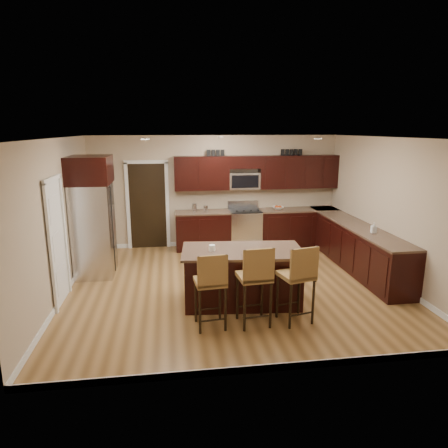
{
  "coord_description": "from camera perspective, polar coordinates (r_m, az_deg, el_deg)",
  "views": [
    {
      "loc": [
        -1.13,
        -6.89,
        2.85
      ],
      "look_at": [
        -0.12,
        0.4,
        1.09
      ],
      "focal_mm": 32.0,
      "sensor_mm": 36.0,
      "label": 1
    }
  ],
  "objects": [
    {
      "name": "floor",
      "position": [
        7.54,
        1.32,
        -8.76
      ],
      "size": [
        6.0,
        6.0,
        0.0
      ],
      "primitive_type": "plane",
      "color": "olive",
      "rests_on": "ground"
    },
    {
      "name": "ceiling",
      "position": [
        6.98,
        1.44,
        12.22
      ],
      "size": [
        6.0,
        6.0,
        0.0
      ],
      "primitive_type": "plane",
      "rotation": [
        3.14,
        0.0,
        0.0
      ],
      "color": "silver",
      "rests_on": "wall_back"
    },
    {
      "name": "wall_back",
      "position": [
        9.82,
        -1.22,
        4.67
      ],
      "size": [
        6.0,
        0.0,
        6.0
      ],
      "primitive_type": "plane",
      "rotation": [
        1.57,
        0.0,
        0.0
      ],
      "color": "tan",
      "rests_on": "floor"
    },
    {
      "name": "wall_left",
      "position": [
        7.29,
        -22.58,
        0.54
      ],
      "size": [
        0.0,
        5.5,
        5.5
      ],
      "primitive_type": "plane",
      "rotation": [
        1.57,
        0.0,
        1.57
      ],
      "color": "tan",
      "rests_on": "floor"
    },
    {
      "name": "wall_right",
      "position": [
        8.17,
        22.64,
        1.83
      ],
      "size": [
        0.0,
        5.5,
        5.5
      ],
      "primitive_type": "plane",
      "rotation": [
        1.57,
        0.0,
        -1.57
      ],
      "color": "tan",
      "rests_on": "floor"
    },
    {
      "name": "base_cabinets",
      "position": [
        9.18,
        11.66,
        -1.9
      ],
      "size": [
        4.02,
        3.96,
        0.92
      ],
      "color": "black",
      "rests_on": "floor"
    },
    {
      "name": "upper_cabinets",
      "position": [
        9.77,
        5.02,
        7.48
      ],
      "size": [
        4.0,
        0.33,
        0.8
      ],
      "color": "black",
      "rests_on": "wall_back"
    },
    {
      "name": "range",
      "position": [
        9.81,
        2.96,
        -0.59
      ],
      "size": [
        0.76,
        0.64,
        1.11
      ],
      "color": "silver",
      "rests_on": "floor"
    },
    {
      "name": "microwave",
      "position": [
        9.74,
        2.88,
        6.19
      ],
      "size": [
        0.76,
        0.31,
        0.4
      ],
      "primitive_type": "cube",
      "color": "silver",
      "rests_on": "upper_cabinets"
    },
    {
      "name": "doorway",
      "position": [
        9.81,
        -10.82,
        2.52
      ],
      "size": [
        0.85,
        0.03,
        2.06
      ],
      "primitive_type": "cube",
      "color": "black",
      "rests_on": "floor"
    },
    {
      "name": "pantry_door",
      "position": [
        7.08,
        -22.77,
        -2.6
      ],
      "size": [
        0.03,
        0.8,
        2.04
      ],
      "primitive_type": "cube",
      "color": "white",
      "rests_on": "floor"
    },
    {
      "name": "letter_decor",
      "position": [
        9.7,
        4.24,
        10.15
      ],
      "size": [
        2.2,
        0.03,
        0.15
      ],
      "primitive_type": null,
      "color": "black",
      "rests_on": "upper_cabinets"
    },
    {
      "name": "island",
      "position": [
        6.72,
        2.59,
        -7.67
      ],
      "size": [
        2.05,
        1.2,
        0.92
      ],
      "rotation": [
        0.0,
        0.0,
        -0.09
      ],
      "color": "black",
      "rests_on": "floor"
    },
    {
      "name": "stool_left",
      "position": [
        5.75,
        -1.87,
        -8.28
      ],
      "size": [
        0.47,
        0.47,
        1.16
      ],
      "rotation": [
        0.0,
        0.0,
        0.09
      ],
      "color": "olive",
      "rests_on": "floor"
    },
    {
      "name": "stool_mid",
      "position": [
        5.82,
        4.54,
        -7.55
      ],
      "size": [
        0.5,
        0.5,
        1.23
      ],
      "rotation": [
        0.0,
        0.0,
        0.1
      ],
      "color": "olive",
      "rests_on": "floor"
    },
    {
      "name": "stool_right",
      "position": [
        6.0,
        10.62,
        -7.23
      ],
      "size": [
        0.55,
        0.55,
        1.21
      ],
      "rotation": [
        0.0,
        0.0,
        0.24
      ],
      "color": "olive",
      "rests_on": "floor"
    },
    {
      "name": "refrigerator",
      "position": [
        8.19,
        -18.22,
        1.2
      ],
      "size": [
        0.79,
        0.97,
        2.35
      ],
      "color": "silver",
      "rests_on": "floor"
    },
    {
      "name": "floor_mat",
      "position": [
        9.21,
        7.19,
        -4.64
      ],
      "size": [
        0.93,
        0.71,
        0.01
      ],
      "primitive_type": "cube",
      "rotation": [
        0.0,
        0.0,
        -0.19
      ],
      "color": "brown",
      "rests_on": "floor"
    },
    {
      "name": "fruit_bowl",
      "position": [
        9.89,
        7.72,
        2.29
      ],
      "size": [
        0.32,
        0.32,
        0.07
      ],
      "primitive_type": "imported",
      "rotation": [
        0.0,
        0.0,
        -0.13
      ],
      "color": "silver",
      "rests_on": "base_cabinets"
    },
    {
      "name": "soap_bottle",
      "position": [
        8.09,
        20.61,
        -0.5
      ],
      "size": [
        0.1,
        0.1,
        0.2
      ],
      "primitive_type": "imported",
      "rotation": [
        0.0,
        0.0,
        -0.09
      ],
      "color": "#B2B2B2",
      "rests_on": "base_cabinets"
    },
    {
      "name": "canister_tall",
      "position": [
        9.53,
        -4.26,
        2.35
      ],
      "size": [
        0.12,
        0.12,
        0.2
      ],
      "primitive_type": "cylinder",
      "color": "silver",
      "rests_on": "base_cabinets"
    },
    {
      "name": "canister_short",
      "position": [
        9.56,
        -2.62,
        2.23
      ],
      "size": [
        0.11,
        0.11,
        0.14
      ],
      "primitive_type": "cylinder",
      "color": "silver",
      "rests_on": "base_cabinets"
    },
    {
      "name": "island_jar",
      "position": [
        6.47,
        -1.72,
        -3.44
      ],
      "size": [
        0.1,
        0.1,
        0.1
      ],
      "primitive_type": "cylinder",
      "color": "white",
      "rests_on": "island"
    }
  ]
}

